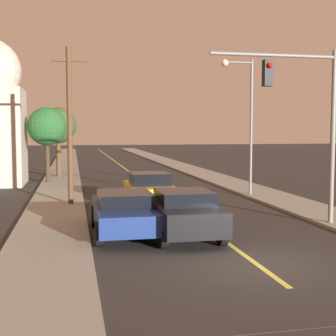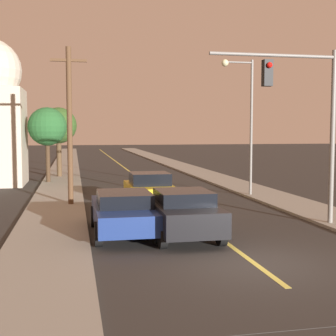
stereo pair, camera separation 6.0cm
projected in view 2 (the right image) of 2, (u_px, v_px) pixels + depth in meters
ground_plane at (254, 263)px, 12.18m from camera, size 200.00×200.00×0.00m
road_surface at (120, 164)px, 47.35m from camera, size 8.27×80.00×0.01m
sidewalk_left at (66, 165)px, 46.29m from camera, size 2.50×80.00×0.12m
sidewalk_right at (172, 163)px, 48.41m from camera, size 2.50×80.00×0.12m
car_near_lane_front at (183, 212)px, 15.06m from camera, size 2.02×4.20×1.55m
car_near_lane_second at (149, 189)px, 21.67m from camera, size 2.10×3.93×1.52m
car_outer_lane_front at (124, 211)px, 15.47m from camera, size 2.05×4.77×1.45m
traffic_signal_mast at (306, 107)px, 16.44m from camera, size 4.69×0.42×6.17m
streetlamp_right at (244, 109)px, 24.07m from camera, size 1.71×0.36×6.95m
utility_pole_left at (70, 123)px, 21.03m from camera, size 1.60×0.24×7.06m
tree_left_near at (59, 126)px, 33.82m from camera, size 2.61×2.61×5.00m
tree_left_far at (47, 127)px, 30.11m from camera, size 2.48×2.48×4.83m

